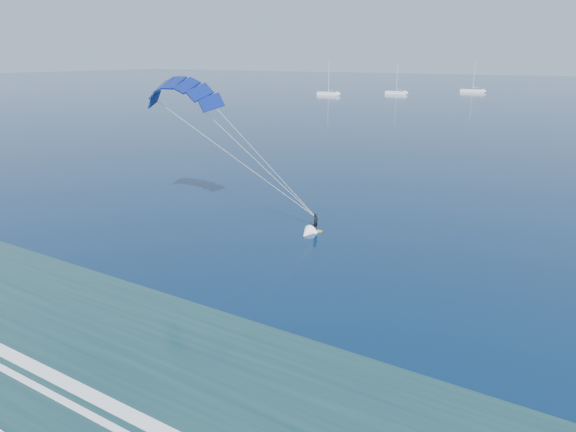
# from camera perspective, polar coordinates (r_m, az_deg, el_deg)

# --- Properties ---
(kitesurfer_rig) EXTENTS (15.65, 8.40, 14.30)m
(kitesurfer_rig) POSITION_cam_1_polar(r_m,az_deg,el_deg) (43.64, -4.79, 7.29)
(kitesurfer_rig) COLOR gold
(kitesurfer_rig) RESTS_ON ground
(sailboat_0) EXTENTS (9.08, 2.40, 12.29)m
(sailboat_0) POSITION_cam_1_polar(r_m,az_deg,el_deg) (208.02, 4.51, 13.43)
(sailboat_0) COLOR white
(sailboat_0) RESTS_ON ground
(sailboat_1) EXTENTS (8.56, 2.40, 11.77)m
(sailboat_1) POSITION_cam_1_polar(r_m,az_deg,el_deg) (216.88, 11.93, 13.28)
(sailboat_1) COLOR white
(sailboat_1) RESTS_ON ground
(sailboat_2) EXTENTS (9.76, 2.40, 13.01)m
(sailboat_2) POSITION_cam_1_polar(r_m,az_deg,el_deg) (237.09, 19.82, 12.97)
(sailboat_2) COLOR white
(sailboat_2) RESTS_ON ground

